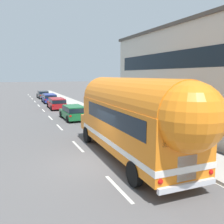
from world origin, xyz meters
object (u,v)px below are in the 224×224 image
at_px(painted_bus, 134,116).
at_px(car_fourth, 43,94).
at_px(car_third, 49,98).
at_px(car_lead, 73,112).
at_px(car_second, 57,103).

relative_size(painted_bus, car_fourth, 2.32).
bearing_deg(car_third, painted_bus, -90.17).
distance_m(car_lead, car_third, 15.55).
distance_m(painted_bus, car_second, 20.61).
height_order(car_second, car_third, same).
xyz_separation_m(car_lead, car_second, (-0.12, 8.20, 0.01)).
distance_m(car_lead, car_second, 8.20).
bearing_deg(car_second, car_lead, -89.15).
xyz_separation_m(painted_bus, car_fourth, (0.15, 35.96, -1.56)).
bearing_deg(car_fourth, car_third, -90.46).
xyz_separation_m(car_third, car_fourth, (0.07, 8.06, -0.05)).
bearing_deg(car_second, car_third, 88.73).
bearing_deg(painted_bus, car_lead, 89.81).
height_order(painted_bus, car_second, painted_bus).
xyz_separation_m(painted_bus, car_second, (-0.08, 20.56, -1.51)).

